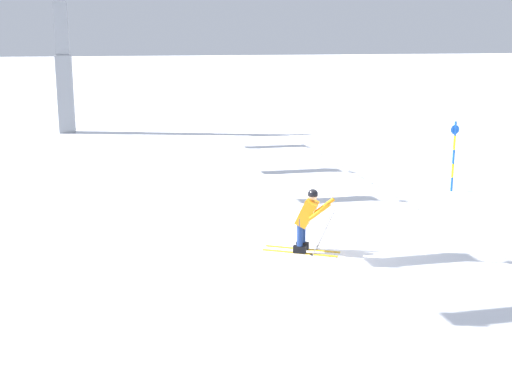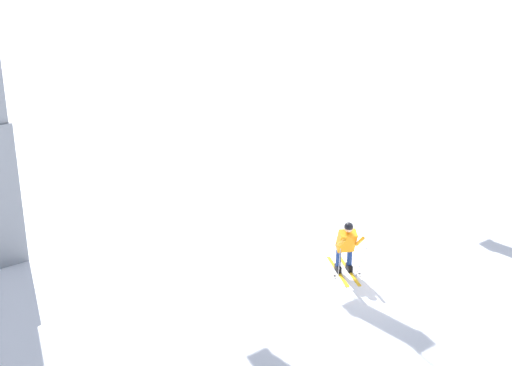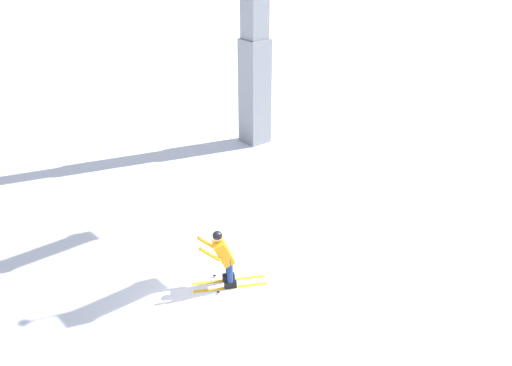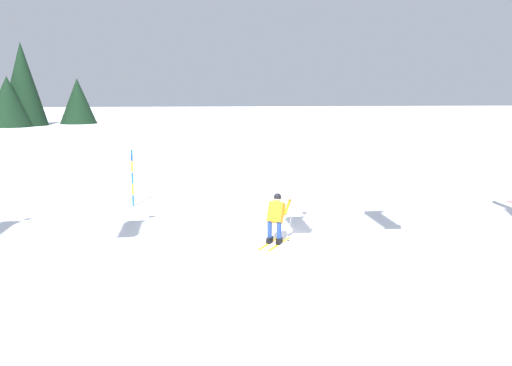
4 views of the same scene
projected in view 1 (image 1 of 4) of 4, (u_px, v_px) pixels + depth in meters
name	position (u px, v px, depth m)	size (l,w,h in m)	color
ground_plane	(316.00, 242.00, 15.41)	(260.00, 260.00, 0.00)	white
skier_carving_main	(307.00, 217.00, 14.58)	(1.22, 1.67, 1.54)	yellow
lift_tower_far	(61.00, 30.00, 31.38)	(0.75, 2.83, 11.62)	gray
trail_marker_pole	(454.00, 154.00, 20.15)	(0.07, 0.28, 2.14)	blue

